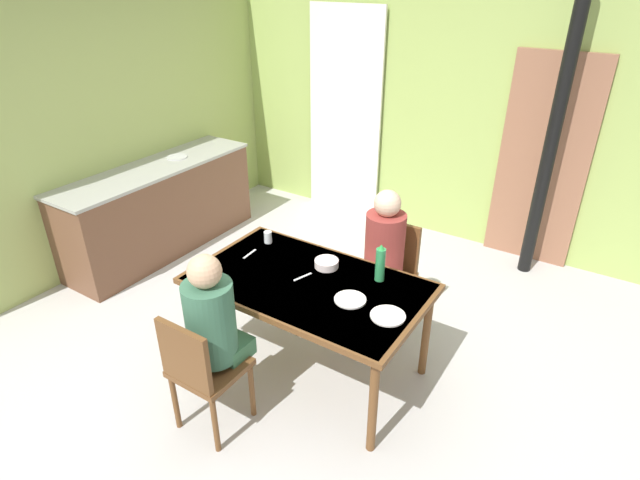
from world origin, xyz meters
name	(u,v)px	position (x,y,z in m)	size (l,w,h in m)	color
ground_plane	(274,345)	(0.00, 0.00, 0.00)	(6.76, 6.76, 0.00)	#B8B6B5
wall_back	(421,104)	(0.00, 2.60, 1.37)	(4.73, 0.10, 2.74)	#9BB45B
wall_left	(122,114)	(-2.27, 0.65, 1.37)	(0.10, 3.90, 2.74)	#9DB05F
door_wooden	(542,163)	(1.29, 2.52, 1.00)	(0.80, 0.05, 2.00)	#926046
stove_pipe_column	(554,133)	(1.37, 2.25, 1.37)	(0.12, 0.12, 2.74)	black
curtain_panel	(345,115)	(-0.86, 2.50, 1.15)	(0.90, 0.03, 2.30)	white
kitchen_counter	(160,208)	(-1.94, 0.65, 0.45)	(0.61, 2.12, 0.91)	brown
dining_table	(308,290)	(0.37, -0.05, 0.69)	(1.59, 0.94, 0.75)	brown
chair_near_diner	(201,369)	(0.14, -0.87, 0.50)	(0.40, 0.40, 0.87)	brown
chair_far_diner	(389,269)	(0.59, 0.77, 0.50)	(0.40, 0.40, 0.87)	brown
person_near_diner	(212,319)	(0.14, -0.74, 0.78)	(0.30, 0.37, 0.77)	#386C48
person_far_diner	(384,245)	(0.59, 0.63, 0.78)	(0.30, 0.37, 0.77)	maroon
water_bottle_green_near	(380,263)	(0.76, 0.23, 0.88)	(0.07, 0.07, 0.27)	#2B8549
serving_bowl_center	(327,263)	(0.37, 0.18, 0.78)	(0.17, 0.17, 0.06)	silver
dinner_plate_near_left	(350,299)	(0.72, -0.09, 0.76)	(0.21, 0.21, 0.01)	white
dinner_plate_near_right	(388,316)	(1.00, -0.11, 0.76)	(0.22, 0.22, 0.01)	white
drinking_glass_by_near_diner	(268,237)	(-0.20, 0.24, 0.80)	(0.06, 0.06, 0.09)	silver
cutlery_knife_near	(303,277)	(0.31, -0.03, 0.75)	(0.15, 0.02, 0.00)	silver
cutlery_fork_near	(250,254)	(-0.20, 0.02, 0.75)	(0.15, 0.02, 0.00)	silver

